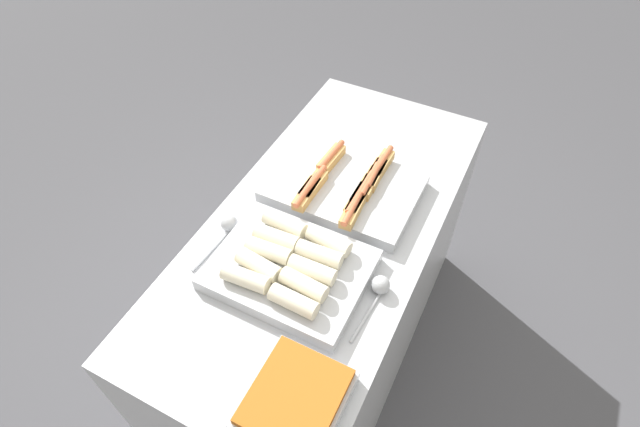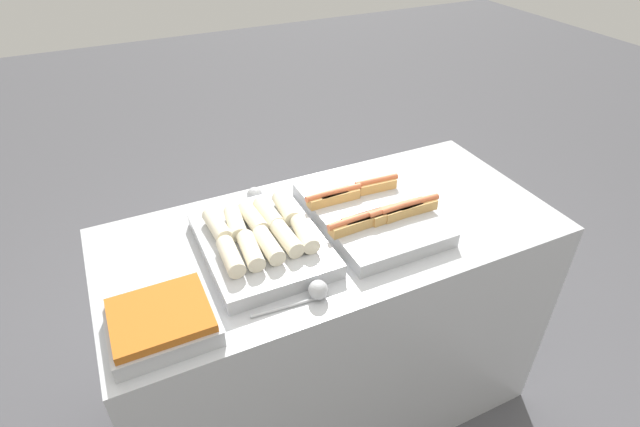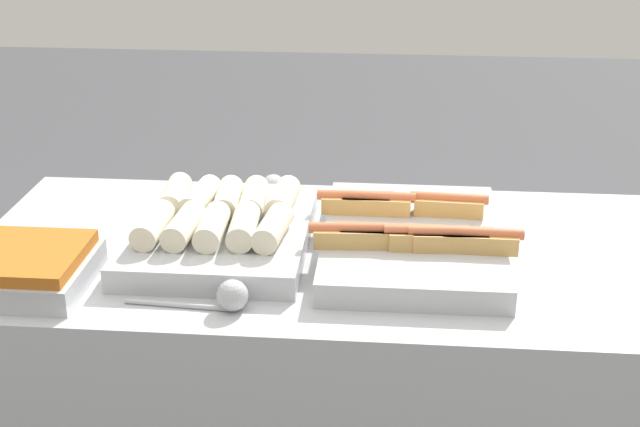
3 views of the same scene
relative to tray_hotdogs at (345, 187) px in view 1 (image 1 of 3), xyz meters
The scene contains 7 objects.
ground_plane 0.99m from the tray_hotdogs, behind, with size 12.00×12.00×0.00m, color #4C4C51.
counter 0.53m from the tray_hotdogs, behind, with size 1.57×0.73×0.94m.
tray_hotdogs is the anchor object (origin of this frame).
tray_wraps 0.40m from the tray_hotdogs, behind, with size 0.37×0.48×0.10m.
tray_side_front 0.78m from the tray_hotdogs, 164.60° to the right, with size 0.27×0.24×0.07m.
serving_spoon_near 0.43m from the tray_hotdogs, 141.25° to the right, with size 0.23×0.06×0.06m.
serving_spoon_far 0.44m from the tray_hotdogs, 139.90° to the left, with size 0.23×0.06×0.06m.
Camera 1 is at (-1.02, -0.49, 2.25)m, focal length 28.00 mm.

